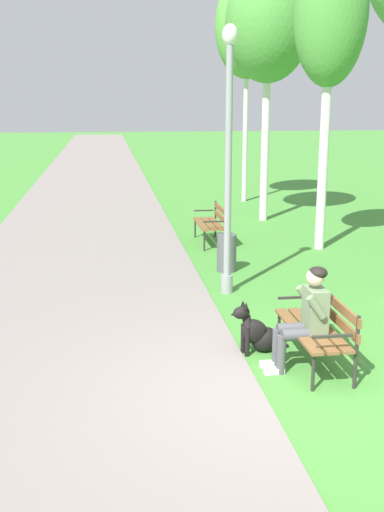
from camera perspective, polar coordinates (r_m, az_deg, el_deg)
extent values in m
plane|color=#478E38|center=(6.96, 8.44, -12.59)|extent=(120.00, 120.00, 0.00)
cube|color=gray|center=(30.12, -8.96, 7.96)|extent=(4.33, 60.00, 0.04)
cube|color=brown|center=(7.57, 9.61, -6.70)|extent=(0.14, 1.50, 0.04)
cube|color=brown|center=(7.62, 10.88, -6.61)|extent=(0.14, 1.50, 0.04)
cube|color=brown|center=(7.67, 12.12, -6.52)|extent=(0.14, 1.50, 0.04)
cube|color=brown|center=(7.66, 12.92, -5.48)|extent=(0.04, 1.50, 0.11)
cube|color=brown|center=(7.61, 12.99, -4.20)|extent=(0.04, 1.50, 0.11)
cylinder|color=#2D2B28|center=(8.26, 7.96, -6.52)|extent=(0.04, 0.04, 0.45)
cylinder|color=#2D2B28|center=(8.33, 11.20, -5.01)|extent=(0.04, 0.04, 0.85)
cube|color=#2D2B28|center=(8.18, 9.40, -3.77)|extent=(0.45, 0.04, 0.03)
cylinder|color=#2D2B28|center=(7.04, 11.03, -10.37)|extent=(0.04, 0.04, 0.45)
cylinder|color=#2D2B28|center=(7.12, 14.80, -8.53)|extent=(0.04, 0.04, 0.85)
cube|color=#2D2B28|center=(6.95, 12.75, -7.17)|extent=(0.45, 0.04, 0.03)
cube|color=brown|center=(13.83, 0.80, 2.95)|extent=(0.14, 1.50, 0.04)
cube|color=brown|center=(13.85, 1.51, 2.97)|extent=(0.14, 1.50, 0.04)
cube|color=brown|center=(13.88, 2.23, 2.98)|extent=(0.14, 1.50, 0.04)
cube|color=brown|center=(13.87, 2.66, 3.56)|extent=(0.04, 1.50, 0.11)
cube|color=brown|center=(13.84, 2.67, 4.30)|extent=(0.04, 1.50, 0.11)
cylinder|color=#2D2B28|center=(14.54, 0.29, 2.59)|extent=(0.04, 0.04, 0.45)
cylinder|color=#2D2B28|center=(14.57, 2.16, 3.41)|extent=(0.04, 0.04, 0.85)
cube|color=#2D2B28|center=(14.49, 1.07, 4.18)|extent=(0.45, 0.04, 0.03)
cylinder|color=#2D2B28|center=(13.20, 1.14, 1.42)|extent=(0.04, 0.04, 0.45)
cylinder|color=#2D2B28|center=(13.24, 3.19, 2.32)|extent=(0.04, 0.04, 0.85)
cube|color=#2D2B28|center=(13.15, 2.01, 3.17)|extent=(0.45, 0.04, 0.03)
cylinder|color=#4C4C51|center=(7.55, 9.36, -6.57)|extent=(0.42, 0.14, 0.14)
cylinder|color=#4C4C51|center=(7.58, 7.75, -8.34)|extent=(0.11, 0.11, 0.47)
cube|color=silver|center=(7.64, 7.12, -9.77)|extent=(0.24, 0.09, 0.07)
cylinder|color=#4C4C51|center=(7.37, 9.81, -7.11)|extent=(0.42, 0.14, 0.14)
cylinder|color=#4C4C51|center=(7.40, 8.17, -8.92)|extent=(0.11, 0.11, 0.47)
cube|color=silver|center=(7.46, 7.52, -10.38)|extent=(0.24, 0.09, 0.07)
cube|color=#6B7F5B|center=(7.44, 11.21, -4.85)|extent=(0.22, 0.36, 0.52)
cylinder|color=#6B7F5B|center=(7.57, 10.33, -3.68)|extent=(0.25, 0.09, 0.30)
cylinder|color=#6B7F5B|center=(7.21, 11.31, -4.63)|extent=(0.25, 0.09, 0.30)
sphere|color=beige|center=(7.31, 11.21, -1.89)|extent=(0.21, 0.21, 0.21)
ellipsoid|color=black|center=(7.31, 11.45, -1.51)|extent=(0.22, 0.23, 0.14)
ellipsoid|color=black|center=(8.03, 6.69, -7.58)|extent=(0.42, 0.36, 0.32)
ellipsoid|color=black|center=(7.92, 5.75, -6.89)|extent=(0.54, 0.33, 0.48)
ellipsoid|color=black|center=(7.93, 6.08, -6.59)|extent=(0.39, 0.27, 0.27)
cylinder|color=black|center=(7.95, 4.70, -7.52)|extent=(0.06, 0.06, 0.38)
cylinder|color=black|center=(7.85, 5.08, -7.82)|extent=(0.06, 0.06, 0.38)
cylinder|color=black|center=(7.82, 5.06, -6.02)|extent=(0.15, 0.19, 0.19)
ellipsoid|color=black|center=(7.74, 4.55, -5.19)|extent=(0.25, 0.19, 0.16)
cone|color=black|center=(7.70, 3.87, -5.35)|extent=(0.12, 0.11, 0.09)
cone|color=black|center=(7.77, 4.68, -4.36)|extent=(0.06, 0.06, 0.09)
cone|color=black|center=(7.69, 4.98, -4.55)|extent=(0.06, 0.06, 0.09)
cylinder|color=black|center=(8.17, 7.92, -8.25)|extent=(0.28, 0.11, 0.04)
cylinder|color=gray|center=(10.37, 3.19, -2.55)|extent=(0.20, 0.20, 0.30)
cylinder|color=gray|center=(10.01, 3.33, 7.53)|extent=(0.11, 0.11, 3.95)
ellipsoid|color=silver|center=(9.99, 3.51, 19.57)|extent=(0.24, 0.24, 0.32)
cylinder|color=silver|center=(13.43, 11.94, 8.90)|extent=(0.20, 0.20, 3.95)
ellipsoid|color=#4C933D|center=(13.50, 12.59, 21.11)|extent=(1.48, 1.45, 2.97)
cylinder|color=silver|center=(16.58, 6.71, 10.31)|extent=(0.20, 0.20, 4.12)
ellipsoid|color=#4C933D|center=(16.66, 7.01, 20.44)|extent=(2.16, 2.37, 2.92)
cylinder|color=silver|center=(19.76, 4.89, 11.28)|extent=(0.14, 0.14, 4.36)
ellipsoid|color=#569E42|center=(19.86, 5.09, 20.25)|extent=(1.95, 2.08, 3.07)
cylinder|color=#515156|center=(11.62, 3.19, 0.29)|extent=(0.36, 0.36, 0.70)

